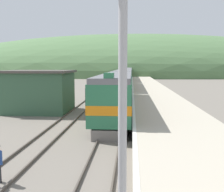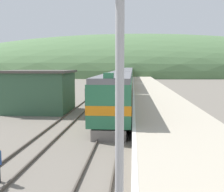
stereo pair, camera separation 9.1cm
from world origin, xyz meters
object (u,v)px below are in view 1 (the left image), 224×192
(express_train_lead_car, at_px, (117,92))
(carriage_second, at_px, (124,80))
(carriage_third, at_px, (126,75))
(signal_mast_main, at_px, (123,25))
(carriage_fourth, at_px, (128,73))

(express_train_lead_car, xyz_separation_m, carriage_second, (0.00, 22.19, -0.01))
(carriage_second, xyz_separation_m, carriage_third, (0.00, 22.60, 0.00))
(carriage_third, xyz_separation_m, signal_mast_main, (1.28, -65.52, 3.60))
(express_train_lead_car, relative_size, carriage_third, 0.94)
(carriage_fourth, bearing_deg, carriage_third, -90.00)
(express_train_lead_car, distance_m, carriage_fourth, 67.40)
(express_train_lead_car, distance_m, carriage_second, 22.19)
(carriage_second, relative_size, carriage_fourth, 1.00)
(express_train_lead_car, bearing_deg, carriage_second, 90.00)
(carriage_second, bearing_deg, express_train_lead_car, -90.00)
(express_train_lead_car, xyz_separation_m, signal_mast_main, (1.28, -20.73, 3.59))
(carriage_third, bearing_deg, carriage_second, -90.00)
(signal_mast_main, bearing_deg, carriage_third, 91.12)
(carriage_third, distance_m, signal_mast_main, 65.63)
(carriage_third, bearing_deg, carriage_fourth, 90.00)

